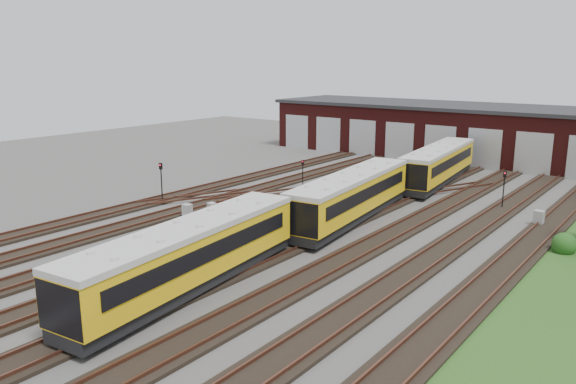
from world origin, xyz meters
The scene contains 14 objects.
ground centered at (0.00, 0.00, 0.00)m, with size 120.00×120.00×0.00m, color #43413E.
track_network centered at (-0.17, 0.59, 0.11)m, with size 30.40×70.00×0.33m.
maintenance_shed centered at (-0.01, 39.97, 3.20)m, with size 51.00×12.50×6.35m.
metro_train centered at (2.00, 8.05, 1.97)m, with size 4.51×47.74×3.21m.
signal_mast_0 centered at (-13.48, 3.41, 2.13)m, with size 0.30×0.28×3.33m.
signal_mast_1 centered at (-7.06, 14.52, 1.73)m, with size 0.25×0.23×2.71m.
signal_mast_2 centered at (2.12, 17.90, 2.03)m, with size 0.29×0.27×3.17m.
signal_mast_3 centered at (9.77, 18.36, 1.96)m, with size 0.27×0.25×3.07m.
relay_cabinet_0 centered at (-7.19, 2.87, 0.53)m, with size 0.63×0.53×1.05m, color #A5A7AA.
relay_cabinet_1 centered at (-4.06, 18.22, 0.46)m, with size 0.55×0.46×0.91m, color #A5A7AA.
relay_cabinet_2 centered at (-8.27, 1.38, 0.54)m, with size 0.64×0.54×1.07m, color #A5A7AA.
relay_cabinet_3 centered at (-1.59, 20.95, 0.57)m, with size 0.68×0.57×1.14m, color #A5A7AA.
relay_cabinet_4 centered at (13.25, 15.27, 0.55)m, with size 0.66×0.55×1.10m, color #A5A7AA.
bush_0 centered at (16.00, 10.06, 0.75)m, with size 1.49×1.49×1.49m, color #1B4B15.
Camera 1 is at (22.26, -26.39, 11.63)m, focal length 35.00 mm.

